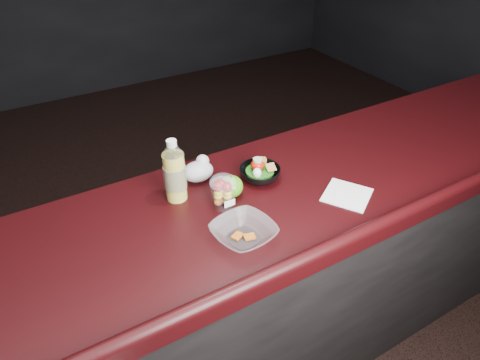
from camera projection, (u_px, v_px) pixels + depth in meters
name	position (u px, v px, depth m)	size (l,w,h in m)	color
counter	(207.00, 311.00, 1.78)	(4.06, 0.71, 1.02)	black
lemonade_bottle	(175.00, 175.00, 1.52)	(0.08, 0.08, 0.24)	gold
fruit_cup	(223.00, 191.00, 1.49)	(0.09, 0.09, 0.13)	white
green_apple	(231.00, 186.00, 1.56)	(0.09, 0.09, 0.09)	#2D7F0E
plastic_bag	(199.00, 170.00, 1.65)	(0.12, 0.10, 0.09)	silver
snack_bowl	(259.00, 173.00, 1.66)	(0.18, 0.18, 0.09)	black
takeout_bowl	(244.00, 233.00, 1.38)	(0.23, 0.23, 0.05)	silver
paper_napkin	(347.00, 195.00, 1.59)	(0.16, 0.16, 0.00)	white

